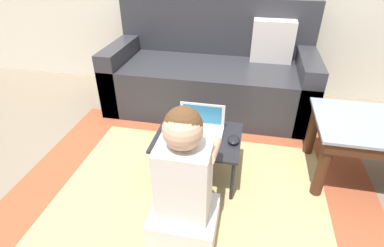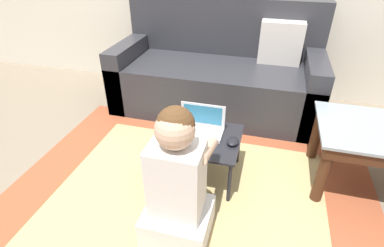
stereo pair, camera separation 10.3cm
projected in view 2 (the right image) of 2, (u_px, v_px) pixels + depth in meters
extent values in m
plane|color=#7F705B|center=(184.00, 170.00, 2.11)|extent=(16.00, 16.00, 0.00)
cube|color=#9E4C2D|center=(187.00, 199.00, 1.87)|extent=(2.31, 1.89, 0.01)
cube|color=tan|center=(187.00, 198.00, 1.87)|extent=(1.66, 1.36, 0.00)
cube|color=#2D2D33|center=(215.00, 86.00, 2.77)|extent=(1.81, 0.83, 0.44)
cube|color=#2D2D33|center=(224.00, 25.00, 2.78)|extent=(1.81, 0.18, 0.51)
cube|color=#2D2D33|center=(133.00, 70.00, 2.92)|extent=(0.16, 0.83, 0.58)
cube|color=#2D2D33|center=(311.00, 89.00, 2.55)|extent=(0.16, 0.83, 0.58)
cube|color=beige|center=(281.00, 43.00, 2.58)|extent=(0.36, 0.14, 0.36)
cylinder|color=#422314|center=(322.00, 174.00, 1.76)|extent=(0.07, 0.07, 0.42)
cylinder|color=#422314|center=(317.00, 133.00, 2.12)|extent=(0.07, 0.07, 0.42)
cube|color=black|center=(197.00, 138.00, 1.91)|extent=(0.55, 0.44, 0.02)
cylinder|color=black|center=(151.00, 169.00, 1.89)|extent=(0.02, 0.02, 0.30)
cylinder|color=black|center=(229.00, 184.00, 1.78)|extent=(0.02, 0.02, 0.30)
cylinder|color=black|center=(171.00, 135.00, 2.21)|extent=(0.02, 0.02, 0.30)
cylinder|color=black|center=(238.00, 146.00, 2.10)|extent=(0.02, 0.02, 0.30)
cube|color=silver|center=(200.00, 132.00, 1.94)|extent=(0.29, 0.16, 0.02)
cube|color=silver|center=(199.00, 132.00, 1.92)|extent=(0.24, 0.10, 0.00)
cube|color=silver|center=(203.00, 114.00, 1.95)|extent=(0.29, 0.01, 0.15)
cube|color=teal|center=(203.00, 115.00, 1.95)|extent=(0.25, 0.00, 0.13)
ellipsoid|color=black|center=(233.00, 141.00, 1.84)|extent=(0.07, 0.10, 0.03)
cube|color=silver|center=(178.00, 221.00, 1.62)|extent=(0.35, 0.31, 0.18)
cube|color=silver|center=(177.00, 181.00, 1.47)|extent=(0.26, 0.20, 0.41)
sphere|color=tan|center=(175.00, 130.00, 1.31)|extent=(0.18, 0.18, 0.18)
sphere|color=brown|center=(175.00, 125.00, 1.31)|extent=(0.18, 0.18, 0.18)
cylinder|color=tan|center=(162.00, 143.00, 1.55)|extent=(0.06, 0.30, 0.14)
cylinder|color=tan|center=(208.00, 150.00, 1.50)|extent=(0.06, 0.30, 0.14)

